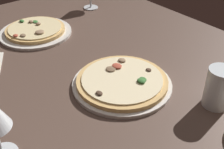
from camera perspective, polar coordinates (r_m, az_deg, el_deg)
dining_table at (r=85.49cm, az=-1.86°, el=-2.35°), size 150.00×110.00×4.00cm
pizza_main at (r=81.85cm, az=1.95°, el=-1.44°), size 27.59×27.59×3.38cm
pizza_side at (r=112.82cm, az=-14.51°, el=8.14°), size 26.04×26.04×3.39cm
water_glass at (r=77.92cm, az=19.73°, el=-2.86°), size 6.70×6.70×10.60cm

